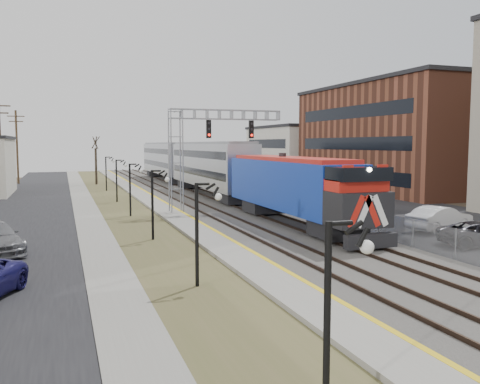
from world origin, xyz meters
name	(u,v)px	position (x,y,z in m)	size (l,w,h in m)	color
ground	(425,356)	(0.00, 0.00, 0.00)	(160.00, 160.00, 0.00)	#473D2D
street_west	(29,209)	(-11.50, 35.00, 0.02)	(7.00, 120.00, 0.04)	black
sidewalk	(85,207)	(-7.00, 35.00, 0.04)	(2.00, 120.00, 0.08)	gray
grass_median	(121,206)	(-4.00, 35.00, 0.03)	(4.00, 120.00, 0.06)	#4D4E29
platform	(155,203)	(-1.00, 35.00, 0.12)	(2.00, 120.00, 0.24)	gray
ballast_bed	(208,202)	(4.00, 35.00, 0.10)	(8.00, 120.00, 0.20)	#595651
parking_lot	(322,198)	(16.00, 35.00, 0.02)	(16.00, 120.00, 0.04)	black
platform_edge	(164,202)	(-0.12, 35.00, 0.24)	(0.24, 120.00, 0.01)	gold
track_near	(187,201)	(2.00, 35.00, 0.28)	(1.58, 120.00, 0.15)	#2D2119
track_far	(223,199)	(5.50, 35.00, 0.28)	(1.58, 120.00, 0.15)	#2D2119
train	(200,168)	(5.50, 43.64, 2.88)	(3.00, 63.05, 5.33)	#13339F
signal_gantry	(197,142)	(1.22, 27.99, 5.59)	(9.00, 1.07, 8.15)	gray
lampposts	(152,205)	(-4.00, 18.29, 2.00)	(0.14, 62.14, 4.00)	black
fence	(250,193)	(8.20, 35.00, 0.80)	(0.04, 120.00, 1.60)	gray
buildings_east	(464,136)	(30.00, 31.18, 6.31)	(16.00, 76.00, 15.00)	gray
bare_trees	(16,175)	(-12.66, 38.91, 2.70)	(12.30, 42.30, 5.95)	#382D23
car_lot_b	(440,219)	(13.48, 15.15, 0.78)	(1.64, 4.71, 1.55)	white
car_lot_d	(326,197)	(13.47, 29.67, 0.75)	(2.10, 5.17, 1.50)	navy
car_lot_e	(314,201)	(10.52, 26.40, 0.79)	(1.87, 4.64, 1.58)	slate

